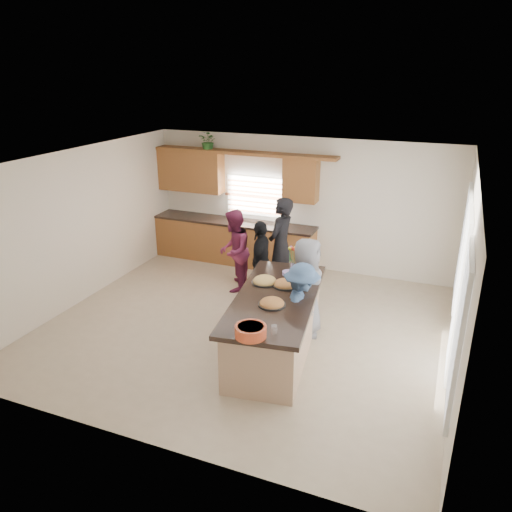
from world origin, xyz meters
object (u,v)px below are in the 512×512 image
at_px(woman_left_back, 281,246).
at_px(woman_left_mid, 234,251).
at_px(woman_right_front, 306,287).
at_px(woman_left_front, 261,261).
at_px(salad_bowl, 251,331).
at_px(island, 275,326).
at_px(woman_right_back, 301,310).

xyz_separation_m(woman_left_back, woman_left_mid, (-0.87, -0.24, -0.13)).
xyz_separation_m(woman_left_back, woman_right_front, (0.92, -1.39, -0.12)).
relative_size(woman_left_front, woman_right_front, 0.93).
xyz_separation_m(salad_bowl, woman_left_front, (-1.00, 2.92, -0.27)).
bearing_deg(woman_left_front, woman_left_mid, -116.27).
bearing_deg(woman_left_mid, woman_right_front, 45.15).
bearing_deg(woman_left_front, woman_right_front, 41.65).
relative_size(island, woman_left_back, 1.51).
relative_size(salad_bowl, woman_right_front, 0.25).
xyz_separation_m(island, salad_bowl, (0.10, -1.22, 0.58)).
bearing_deg(salad_bowl, woman_left_back, 102.94).
bearing_deg(woman_left_back, salad_bowl, 20.68).
bearing_deg(woman_right_back, woman_right_front, -0.68).
bearing_deg(island, woman_right_back, 11.00).
bearing_deg(woman_left_back, island, 25.13).
height_order(woman_left_back, woman_left_mid, woman_left_back).
relative_size(salad_bowl, woman_right_back, 0.27).
relative_size(woman_left_mid, woman_right_back, 1.10).
relative_size(woman_left_back, woman_right_front, 1.14).
xyz_separation_m(island, woman_right_back, (0.36, 0.12, 0.28)).
bearing_deg(woman_left_back, woman_left_front, -19.97).
bearing_deg(salad_bowl, woman_left_mid, 117.72).
relative_size(woman_right_back, woman_right_front, 0.89).
distance_m(island, woman_right_back, 0.47).
xyz_separation_m(island, woman_left_mid, (-1.54, 1.90, 0.35)).
height_order(island, woman_right_front, woman_right_front).
height_order(salad_bowl, woman_right_back, woman_right_back).
distance_m(woman_left_back, woman_right_back, 2.27).
xyz_separation_m(woman_left_back, woman_left_front, (-0.23, -0.44, -0.17)).
relative_size(woman_left_mid, woman_left_front, 1.05).
height_order(woman_left_mid, woman_right_front, woman_right_front).
xyz_separation_m(island, woman_left_back, (-0.67, 2.14, 0.49)).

